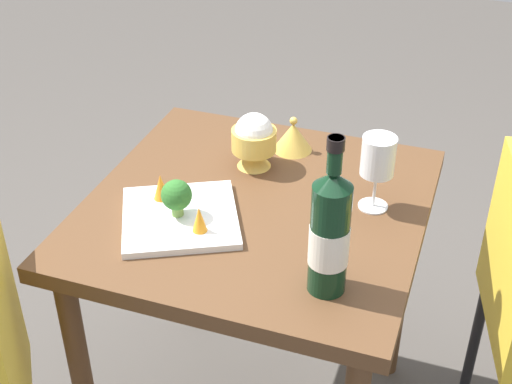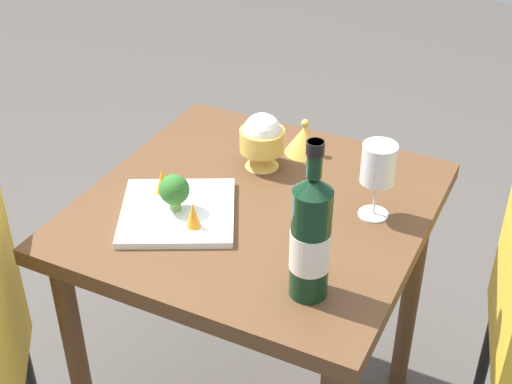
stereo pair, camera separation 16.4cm
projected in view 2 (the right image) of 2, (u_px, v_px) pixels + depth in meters
dining_table at (256, 241)px, 1.72m from camera, size 0.76×0.76×0.75m
wine_bottle at (311, 238)px, 1.33m from camera, size 0.08×0.08×0.33m
wine_glass at (378, 166)px, 1.55m from camera, size 0.08×0.08×0.18m
rice_bowl at (262, 140)px, 1.75m from camera, size 0.11×0.11×0.14m
rice_bowl_lid at (305, 139)px, 1.83m from camera, size 0.10×0.10×0.09m
serving_plate at (178, 212)px, 1.61m from camera, size 0.34×0.34×0.02m
broccoli_floret at (174, 190)px, 1.58m from camera, size 0.07×0.07×0.09m
carrot_garnish_left at (193, 215)px, 1.54m from camera, size 0.03×0.03×0.06m
carrot_garnish_right at (163, 181)px, 1.65m from camera, size 0.04×0.04×0.06m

